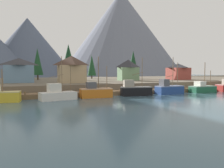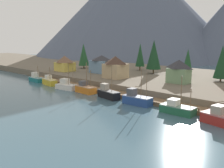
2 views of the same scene
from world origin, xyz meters
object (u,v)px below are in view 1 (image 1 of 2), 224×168
object	(u,v)px
house_tan	(72,69)
conifer_near_right	(133,64)
fishing_boat_green	(202,88)
house_blue	(19,70)
fishing_boat_white	(57,94)
conifer_mid_left	(68,60)
conifer_mid_right	(92,65)
fishing_boat_black	(135,90)
house_green	(128,70)
house_red	(178,71)
conifer_back_left	(38,62)
fishing_boat_blue	(169,89)
fishing_boat_orange	(95,92)

from	to	relation	value
house_tan	conifer_near_right	size ratio (longest dim) A/B	0.66
fishing_boat_green	house_blue	xyz separation A→B (m)	(-45.49, 21.33, 4.88)
fishing_boat_white	house_tan	world-z (taller)	house_tan
house_blue	conifer_mid_left	world-z (taller)	conifer_mid_left
fishing_boat_white	house_blue	distance (m)	23.68
conifer_mid_right	fishing_boat_black	bearing A→B (deg)	-91.99
fishing_boat_white	conifer_mid_right	size ratio (longest dim) A/B	0.92
fishing_boat_black	conifer_mid_right	size ratio (longest dim) A/B	0.94
fishing_boat_green	house_tan	distance (m)	35.76
fishing_boat_green	fishing_boat_black	bearing A→B (deg)	179.09
fishing_boat_black	fishing_boat_green	bearing A→B (deg)	10.28
fishing_boat_white	house_tan	distance (m)	17.61
fishing_boat_black	fishing_boat_green	size ratio (longest dim) A/B	1.10
house_tan	house_green	world-z (taller)	house_tan
house_red	conifer_near_right	size ratio (longest dim) A/B	0.62
house_blue	fishing_boat_green	bearing A→B (deg)	-25.12
house_red	conifer_mid_left	xyz separation A→B (m)	(-37.41, 13.06, 4.24)
house_blue	conifer_mid_left	size ratio (longest dim) A/B	0.63
conifer_mid_left	fishing_boat_black	bearing A→B (deg)	-74.66
fishing_boat_white	conifer_mid_right	xyz separation A→B (m)	(19.32, 40.38, 6.75)
house_tan	conifer_back_left	bearing A→B (deg)	108.22
fishing_boat_black	fishing_boat_blue	bearing A→B (deg)	10.74
fishing_boat_black	fishing_boat_green	distance (m)	20.27
conifer_mid_right	conifer_back_left	xyz separation A→B (m)	(-20.71, -1.80, 1.12)
fishing_boat_black	conifer_back_left	size ratio (longest dim) A/B	0.79
conifer_mid_left	conifer_back_left	xyz separation A→B (m)	(-10.18, 4.74, -0.73)
fishing_boat_orange	house_green	size ratio (longest dim) A/B	1.28
conifer_near_right	conifer_mid_left	xyz separation A→B (m)	(-25.48, 0.45, 1.14)
fishing_boat_black	house_red	distance (m)	35.02
conifer_mid_left	fishing_boat_white	bearing A→B (deg)	-104.56
fishing_boat_white	conifer_back_left	distance (m)	39.40
fishing_boat_white	house_tan	size ratio (longest dim) A/B	1.18
fishing_boat_blue	conifer_mid_left	distance (m)	38.98
conifer_near_right	house_green	bearing A→B (deg)	-123.74
fishing_boat_orange	house_blue	world-z (taller)	house_blue
fishing_boat_orange	conifer_mid_right	bearing A→B (deg)	76.97
fishing_boat_orange	fishing_boat_black	xyz separation A→B (m)	(9.64, -0.22, 0.07)
conifer_mid_right	house_green	bearing A→B (deg)	-69.34
house_tan	house_green	distance (m)	21.10
fishing_boat_green	conifer_back_left	world-z (taller)	conifer_back_left
fishing_boat_blue	house_blue	bearing A→B (deg)	145.29
fishing_boat_black	conifer_mid_right	xyz separation A→B (m)	(1.39, 39.85, 6.55)
fishing_boat_white	house_red	distance (m)	50.84
fishing_boat_orange	conifer_mid_left	size ratio (longest dim) A/B	0.70
fishing_boat_white	fishing_boat_orange	size ratio (longest dim) A/B	0.98
conifer_near_right	conifer_mid_left	size ratio (longest dim) A/B	0.88
fishing_boat_blue	house_green	xyz separation A→B (m)	(-1.06, 20.94, 4.76)
house_red	house_blue	distance (m)	53.50
fishing_boat_black	house_blue	bearing A→B (deg)	149.49
fishing_boat_black	conifer_mid_right	bearing A→B (deg)	97.90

